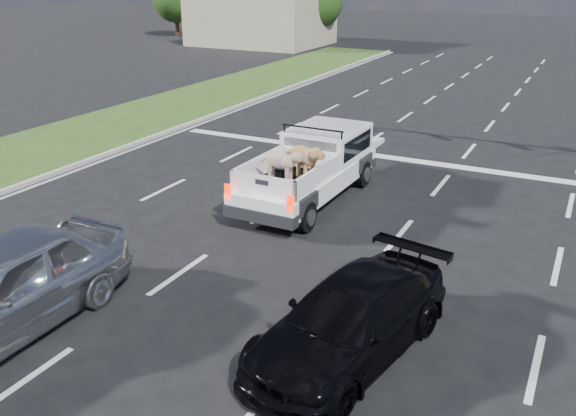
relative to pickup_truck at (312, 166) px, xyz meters
name	(u,v)px	position (x,y,z in m)	size (l,w,h in m)	color
ground	(252,293)	(1.18, -5.30, -0.94)	(160.00, 160.00, 0.00)	black
road_markings	(367,191)	(1.18, 1.27, -0.93)	(17.75, 60.00, 0.01)	silver
grass_median_left	(58,144)	(-10.32, 0.70, -0.89)	(5.00, 60.00, 0.10)	#284214
curb_left	(110,153)	(-7.87, 0.70, -0.87)	(0.15, 60.00, 0.14)	#A7A299
building_left	(261,16)	(-18.82, 30.70, 1.26)	(10.00, 8.00, 4.40)	#B4A98A
tree_far_b	(232,0)	(-22.82, 32.70, 2.35)	(4.20, 4.20, 5.40)	#332114
tree_far_c	(317,2)	(-14.82, 32.70, 2.35)	(4.20, 4.20, 5.40)	#332114
pickup_truck	(312,166)	(0.00, 0.00, 0.00)	(2.09, 5.36, 2.00)	black
black_coupe	(350,320)	(3.63, -6.29, -0.30)	(1.79, 4.41, 1.28)	black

